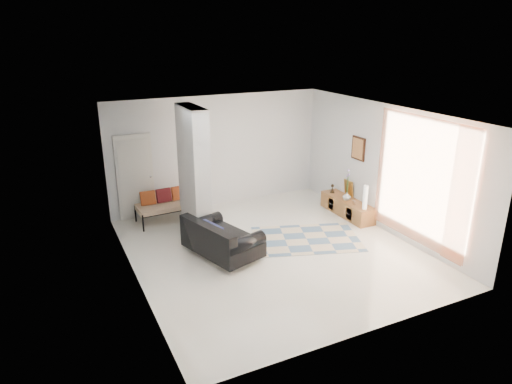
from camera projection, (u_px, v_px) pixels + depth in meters
name	position (u px, v px, depth m)	size (l,w,h in m)	color
floor	(273.00, 250.00, 9.36)	(6.00, 6.00, 0.00)	silver
ceiling	(275.00, 114.00, 8.42)	(6.00, 6.00, 0.00)	white
wall_back	(218.00, 151.00, 11.44)	(6.00, 6.00, 0.00)	silver
wall_front	(375.00, 248.00, 6.34)	(6.00, 6.00, 0.00)	silver
wall_left	(131.00, 208.00, 7.76)	(6.00, 6.00, 0.00)	silver
wall_right	(384.00, 168.00, 10.02)	(6.00, 6.00, 0.00)	silver
partition_column	(194.00, 171.00, 9.80)	(0.35, 1.20, 2.80)	#A9AEB0
hallway_door	(135.00, 177.00, 10.67)	(0.85, 0.06, 2.04)	silver
curtain	(421.00, 181.00, 8.99)	(2.55, 2.55, 0.00)	#D06436
wall_art	(358.00, 148.00, 10.69)	(0.04, 0.45, 0.55)	#33190E
media_console	(347.00, 207.00, 11.09)	(0.45, 1.64, 0.80)	brown
loveseat	(220.00, 240.00, 9.01)	(1.35, 1.79, 0.76)	silver
daybed	(170.00, 203.00, 10.73)	(1.66, 0.77, 0.77)	black
area_rug	(306.00, 239.00, 9.86)	(2.25, 1.50, 0.01)	#C1B194
cylinder_lamp	(365.00, 197.00, 10.37)	(0.10, 0.10, 0.56)	white
bronze_figurine	(332.00, 189.00, 11.46)	(0.11, 0.11, 0.22)	black
vase	(347.00, 196.00, 10.96)	(0.19, 0.19, 0.20)	silver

